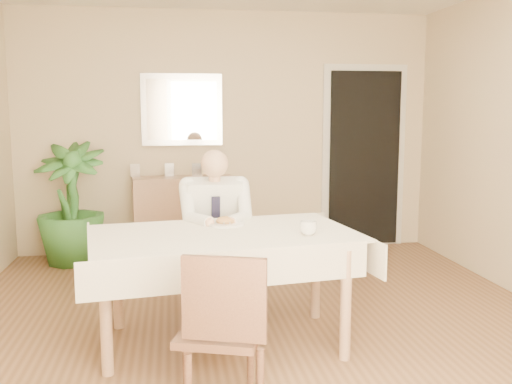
{
  "coord_description": "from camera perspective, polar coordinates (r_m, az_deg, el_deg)",
  "views": [
    {
      "loc": [
        -0.61,
        -3.72,
        1.54
      ],
      "look_at": [
        0.0,
        0.35,
        0.95
      ],
      "focal_mm": 40.0,
      "sensor_mm": 36.0,
      "label": 1
    }
  ],
  "objects": [
    {
      "name": "knife",
      "position": [
        3.91,
        -2.36,
        -3.09
      ],
      "size": [
        0.01,
        0.13,
        0.01
      ],
      "primitive_type": "cylinder",
      "rotation": [
        1.57,
        0.0,
        0.0
      ],
      "color": "silver",
      "rests_on": "dining_table"
    },
    {
      "name": "coffee_mug",
      "position": [
        3.65,
        5.26,
        -3.6
      ],
      "size": [
        0.11,
        0.11,
        0.09
      ],
      "primitive_type": "imported",
      "rotation": [
        0.0,
        0.0,
        -0.0
      ],
      "color": "white",
      "rests_on": "dining_table"
    },
    {
      "name": "photo_frame_left",
      "position": [
        6.15,
        -12.0,
        2.12
      ],
      "size": [
        0.1,
        0.02,
        0.14
      ],
      "primitive_type": "cube",
      "color": "silver",
      "rests_on": "sideboard"
    },
    {
      "name": "food",
      "position": [
        3.96,
        -3.03,
        -2.86
      ],
      "size": [
        0.14,
        0.14,
        0.06
      ],
      "primitive_type": "ellipsoid",
      "color": "olive",
      "rests_on": "dining_table"
    },
    {
      "name": "sideboard",
      "position": [
        6.15,
        -7.21,
        -2.4
      ],
      "size": [
        1.08,
        0.45,
        0.84
      ],
      "primitive_type": "cube",
      "rotation": [
        0.0,
        0.0,
        0.08
      ],
      "color": "#A87F5E",
      "rests_on": "ground"
    },
    {
      "name": "photo_frame_right",
      "position": [
        6.1,
        -5.94,
        2.22
      ],
      "size": [
        0.1,
        0.02,
        0.14
      ],
      "primitive_type": "cube",
      "color": "silver",
      "rests_on": "sideboard"
    },
    {
      "name": "window",
      "position": [
        1.39,
        17.37,
        4.16
      ],
      "size": [
        1.34,
        0.04,
        1.44
      ],
      "color": "beige",
      "rests_on": "room"
    },
    {
      "name": "dining_table",
      "position": [
        3.74,
        -3.28,
        -5.32
      ],
      "size": [
        1.86,
        1.26,
        0.75
      ],
      "rotation": [
        0.0,
        0.0,
        0.15
      ],
      "color": "#A87F5E",
      "rests_on": "ground"
    },
    {
      "name": "seated_man",
      "position": [
        4.32,
        -4.0,
        -3.2
      ],
      "size": [
        0.48,
        0.72,
        1.24
      ],
      "color": "white",
      "rests_on": "ground"
    },
    {
      "name": "chair_near",
      "position": [
        2.89,
        -3.39,
        -13.25
      ],
      "size": [
        0.51,
        0.52,
        0.86
      ],
      "rotation": [
        0.0,
        0.0,
        -0.32
      ],
      "color": "#482C1B",
      "rests_on": "ground"
    },
    {
      "name": "room",
      "position": [
        3.78,
        0.78,
        4.52
      ],
      "size": [
        5.0,
        5.02,
        2.6
      ],
      "color": "brown",
      "rests_on": "ground"
    },
    {
      "name": "photo_frame_center",
      "position": [
        6.14,
        -8.65,
        2.21
      ],
      "size": [
        0.1,
        0.02,
        0.14
      ],
      "primitive_type": "cube",
      "color": "silver",
      "rests_on": "sideboard"
    },
    {
      "name": "potted_palm",
      "position": [
        6.03,
        -18.04,
        -1.09
      ],
      "size": [
        0.78,
        0.78,
        1.23
      ],
      "primitive_type": "imported",
      "rotation": [
        0.0,
        0.0,
        -0.14
      ],
      "color": "#2A5F23",
      "rests_on": "ground"
    },
    {
      "name": "doorway",
      "position": [
        6.57,
        10.74,
        3.29
      ],
      "size": [
        0.96,
        0.07,
        2.1
      ],
      "color": "beige",
      "rests_on": "ground"
    },
    {
      "name": "mirror",
      "position": [
        6.19,
        -7.43,
        8.17
      ],
      "size": [
        0.86,
        0.04,
        0.76
      ],
      "color": "silver",
      "rests_on": "room"
    },
    {
      "name": "fork",
      "position": [
        3.9,
        -3.53,
        -3.12
      ],
      "size": [
        0.01,
        0.13,
        0.01
      ],
      "primitive_type": "cylinder",
      "rotation": [
        1.57,
        0.0,
        0.0
      ],
      "color": "silver",
      "rests_on": "dining_table"
    },
    {
      "name": "chair_far",
      "position": [
        4.64,
        -4.25,
        -5.06
      ],
      "size": [
        0.43,
        0.43,
        0.86
      ],
      "rotation": [
        0.0,
        0.0,
        0.06
      ],
      "color": "#482C1B",
      "rests_on": "ground"
    },
    {
      "name": "plate",
      "position": [
        3.97,
        -3.02,
        -3.18
      ],
      "size": [
        0.26,
        0.26,
        0.02
      ],
      "primitive_type": "cylinder",
      "color": "white",
      "rests_on": "dining_table"
    }
  ]
}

